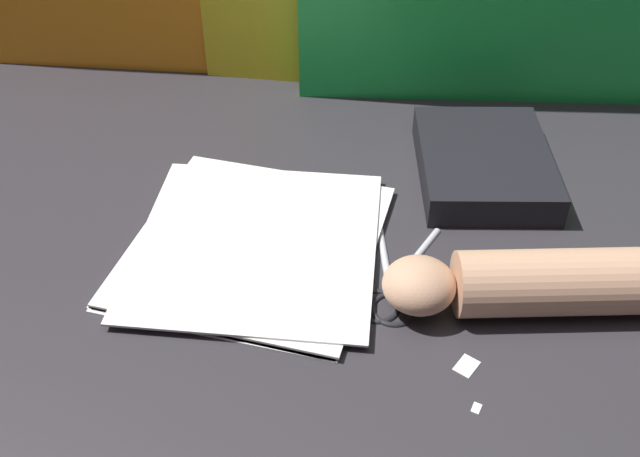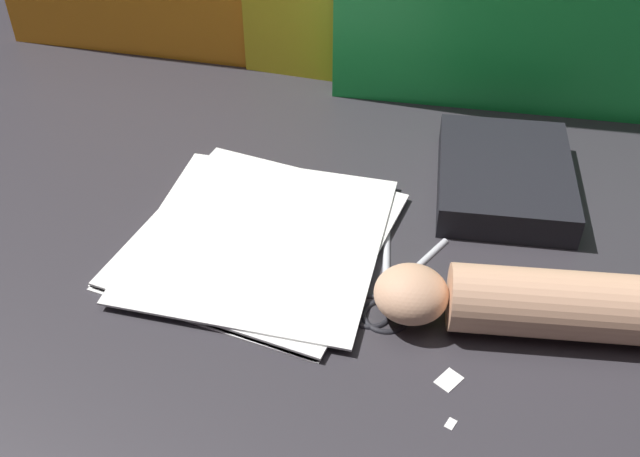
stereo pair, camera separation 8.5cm
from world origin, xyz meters
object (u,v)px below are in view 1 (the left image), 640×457
at_px(book_closed, 484,163).
at_px(scissors, 390,288).
at_px(paper_stack, 254,244).
at_px(hand_forearm, 523,283).

distance_m(book_closed, scissors, 0.26).
xyz_separation_m(paper_stack, hand_forearm, (0.31, -0.05, 0.03)).
relative_size(paper_stack, book_closed, 1.32).
xyz_separation_m(book_closed, scissors, (-0.10, -0.24, -0.02)).
relative_size(scissors, hand_forearm, 0.61).
bearing_deg(paper_stack, hand_forearm, -8.63).
bearing_deg(book_closed, hand_forearm, -80.38).
bearing_deg(book_closed, scissors, -112.77).
bearing_deg(hand_forearm, book_closed, 99.62).
distance_m(scissors, hand_forearm, 0.15).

